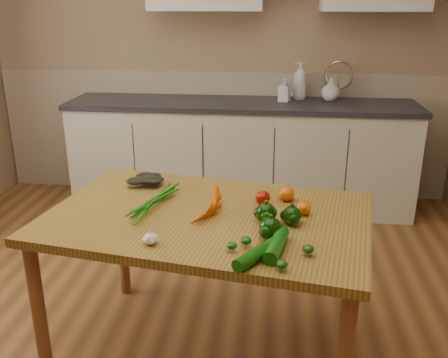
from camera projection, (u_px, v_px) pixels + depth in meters
name	position (u px, v px, depth m)	size (l,w,h in m)	color
room	(160.00, 112.00, 2.08)	(4.04, 5.04, 2.64)	brown
counter_run	(242.00, 154.00, 4.21)	(2.84, 0.64, 1.14)	#BBB59B
table	(207.00, 231.00, 2.29)	(1.58, 1.16, 0.77)	olive
soap_bottle_a	(300.00, 81.00, 4.12)	(0.12, 0.12, 0.30)	silver
soap_bottle_b	(284.00, 90.00, 4.05)	(0.09, 0.09, 0.19)	silver
soap_bottle_c	(331.00, 89.00, 4.08)	(0.14, 0.14, 0.18)	silver
carrot_bunch	(192.00, 203.00, 2.29)	(0.27, 0.21, 0.07)	#D14C04
leafy_greens	(152.00, 176.00, 2.60)	(0.21, 0.19, 0.10)	black
garlic_bulb	(150.00, 239.00, 1.98)	(0.06, 0.06, 0.05)	white
pepper_a	(266.00, 213.00, 2.16)	(0.09, 0.09, 0.09)	black
pepper_b	(292.00, 216.00, 2.15)	(0.08, 0.08, 0.08)	black
pepper_c	(270.00, 228.00, 2.02)	(0.09, 0.09, 0.09)	black
tomato_a	(263.00, 198.00, 2.36)	(0.07, 0.07, 0.07)	#890D02
tomato_b	(286.00, 194.00, 2.40)	(0.08, 0.08, 0.07)	#C45304
tomato_c	(303.00, 208.00, 2.24)	(0.07, 0.07, 0.06)	#C45304
zucchini_a	(277.00, 245.00, 1.92)	(0.06, 0.06, 0.24)	#0A4106
zucchini_b	(256.00, 255.00, 1.85)	(0.05, 0.05, 0.23)	#0A4106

